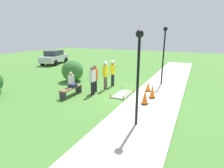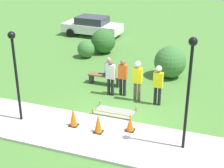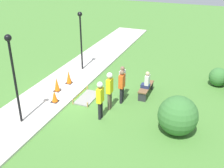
{
  "view_description": "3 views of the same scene",
  "coord_description": "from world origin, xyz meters",
  "views": [
    {
      "loc": [
        -9.35,
        -3.18,
        3.48
      ],
      "look_at": [
        -0.53,
        1.11,
        0.7
      ],
      "focal_mm": 28.0,
      "sensor_mm": 36.0,
      "label": 1
    },
    {
      "loc": [
        4.08,
        -11.24,
        6.75
      ],
      "look_at": [
        -0.62,
        1.53,
        0.86
      ],
      "focal_mm": 55.0,
      "sensor_mm": 36.0,
      "label": 2
    },
    {
      "loc": [
        11.12,
        6.37,
        6.88
      ],
      "look_at": [
        -0.16,
        1.94,
        1.05
      ],
      "focal_mm": 45.0,
      "sensor_mm": 36.0,
      "label": 3
    }
  ],
  "objects": [
    {
      "name": "worker_assistant",
      "position": [
        0.37,
        2.03,
        1.13
      ],
      "size": [
        0.4,
        0.27,
        1.87
      ],
      "color": "brown",
      "rests_on": "ground_plane"
    },
    {
      "name": "bystander_in_orange_shirt",
      "position": [
        -0.4,
        2.35,
        0.98
      ],
      "size": [
        0.4,
        0.23,
        1.72
      ],
      "color": "black",
      "rests_on": "ground_plane"
    },
    {
      "name": "traffic_cone_far_patch",
      "position": [
        -0.16,
        -1.18,
        0.48
      ],
      "size": [
        0.34,
        0.34,
        0.77
      ],
      "color": "black",
      "rests_on": "sidewalk"
    },
    {
      "name": "traffic_cone_near_patch",
      "position": [
        -1.22,
        -1.07,
        0.47
      ],
      "size": [
        0.34,
        0.34,
        0.75
      ],
      "color": "black",
      "rests_on": "sidewalk"
    },
    {
      "name": "ground_plane",
      "position": [
        0.0,
        0.0,
        0.0
      ],
      "size": [
        60.0,
        60.0,
        0.0
      ],
      "primitive_type": "plane",
      "color": "#477A33"
    },
    {
      "name": "lamppost_near",
      "position": [
        2.94,
        -1.1,
        2.65
      ],
      "size": [
        0.28,
        0.28,
        3.89
      ],
      "color": "black",
      "rests_on": "sidewalk"
    },
    {
      "name": "parked_car_silver",
      "position": [
        6.84,
        12.58,
        0.83
      ],
      "size": [
        4.38,
        2.66,
        1.64
      ],
      "rotation": [
        0.0,
        0.0,
        0.24
      ],
      "color": "#BCBCC1",
      "rests_on": "ground_plane"
    },
    {
      "name": "park_bench",
      "position": [
        -1.63,
        3.26,
        0.35
      ],
      "size": [
        1.64,
        0.44,
        0.51
      ],
      "color": "#2D2D33",
      "rests_on": "ground_plane"
    },
    {
      "name": "person_seated_on_bench",
      "position": [
        -1.46,
        3.31,
        0.85
      ],
      "size": [
        0.36,
        0.44,
        0.89
      ],
      "color": "navy",
      "rests_on": "park_bench"
    },
    {
      "name": "bystander_in_gray_shirt",
      "position": [
        -0.93,
        2.19,
        0.97
      ],
      "size": [
        0.4,
        0.22,
        1.71
      ],
      "color": "black",
      "rests_on": "ground_plane"
    },
    {
      "name": "worker_supervisor",
      "position": [
        1.31,
        1.96,
        1.08
      ],
      "size": [
        0.4,
        0.26,
        1.81
      ],
      "color": "black",
      "rests_on": "ground_plane"
    },
    {
      "name": "shrub_rounded_far",
      "position": [
        1.16,
        5.32,
        0.82
      ],
      "size": [
        1.64,
        1.64,
        1.64
      ],
      "color": "#387033",
      "rests_on": "ground_plane"
    },
    {
      "name": "sidewalk",
      "position": [
        0.0,
        -1.36,
        0.05
      ],
      "size": [
        28.0,
        2.72,
        0.1
      ],
      "color": "#BCB7AD",
      "rests_on": "ground_plane"
    },
    {
      "name": "lamppost_far",
      "position": [
        -3.39,
        -1.33,
        2.45
      ],
      "size": [
        0.28,
        0.28,
        3.55
      ],
      "color": "black",
      "rests_on": "sidewalk"
    },
    {
      "name": "wet_concrete_patch",
      "position": [
        -0.16,
        0.59,
        0.03
      ],
      "size": [
        1.67,
        0.85,
        0.26
      ],
      "color": "gray",
      "rests_on": "ground_plane"
    },
    {
      "name": "traffic_cone_sidewalk_edge",
      "position": [
        0.9,
        -0.67,
        0.4
      ],
      "size": [
        0.34,
        0.34,
        0.6
      ],
      "color": "black",
      "rests_on": "sidewalk"
    }
  ]
}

